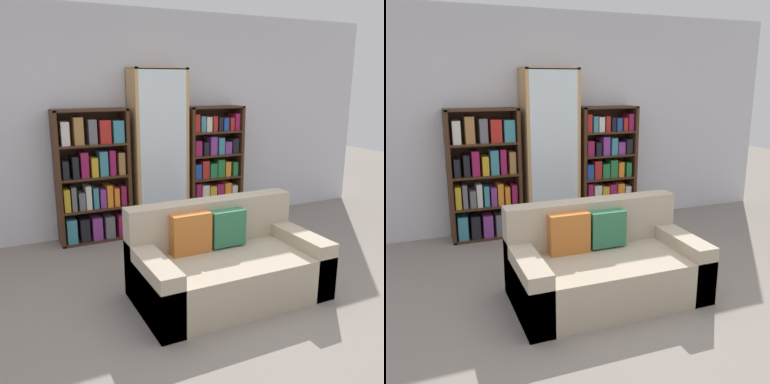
{
  "view_description": "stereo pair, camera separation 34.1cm",
  "coord_description": "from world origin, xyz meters",
  "views": [
    {
      "loc": [
        -1.75,
        -2.59,
        1.84
      ],
      "look_at": [
        0.12,
        1.34,
        0.73
      ],
      "focal_mm": 40.0,
      "sensor_mm": 36.0,
      "label": 1
    },
    {
      "loc": [
        -1.44,
        -2.73,
        1.84
      ],
      "look_at": [
        0.12,
        1.34,
        0.73
      ],
      "focal_mm": 40.0,
      "sensor_mm": 36.0,
      "label": 2
    }
  ],
  "objects": [
    {
      "name": "bookshelf_right",
      "position": [
        0.89,
        2.32,
        0.75
      ],
      "size": [
        0.76,
        0.32,
        1.55
      ],
      "color": "#3D2314",
      "rests_on": "ground"
    },
    {
      "name": "couch",
      "position": [
        0.02,
        0.44,
        0.28
      ],
      "size": [
        1.63,
        0.89,
        0.81
      ],
      "color": "tan",
      "rests_on": "ground"
    },
    {
      "name": "display_cabinet",
      "position": [
        0.12,
        2.3,
        1.0
      ],
      "size": [
        0.67,
        0.36,
        2.01
      ],
      "color": "tan",
      "rests_on": "ground"
    },
    {
      "name": "bookshelf_left",
      "position": [
        -0.7,
        2.32,
        0.75
      ],
      "size": [
        0.84,
        0.32,
        1.56
      ],
      "color": "#3D2314",
      "rests_on": "ground"
    },
    {
      "name": "wine_bottle",
      "position": [
        0.55,
        1.18,
        0.16
      ],
      "size": [
        0.08,
        0.08,
        0.4
      ],
      "color": "#192333",
      "rests_on": "ground"
    },
    {
      "name": "ground_plane",
      "position": [
        0.0,
        0.0,
        0.0
      ],
      "size": [
        16.0,
        16.0,
        0.0
      ],
      "primitive_type": "plane",
      "color": "gray"
    },
    {
      "name": "wall_back",
      "position": [
        0.0,
        2.52,
        1.35
      ],
      "size": [
        6.81,
        0.06,
        2.7
      ],
      "color": "silver",
      "rests_on": "ground"
    }
  ]
}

